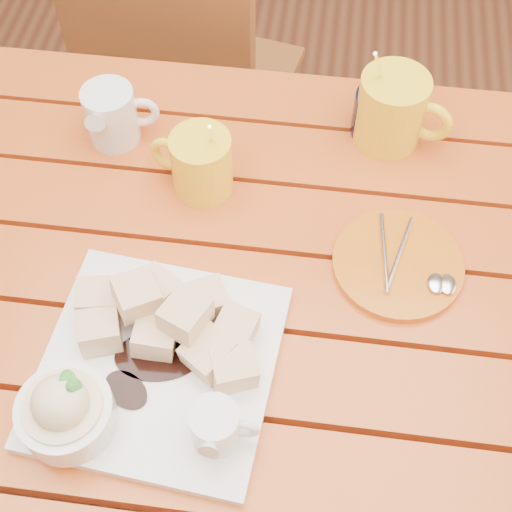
# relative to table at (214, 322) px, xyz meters

# --- Properties ---
(ground) EXTENTS (5.00, 5.00, 0.00)m
(ground) POSITION_rel_table_xyz_m (0.00, -0.00, -0.64)
(ground) COLOR #562A18
(ground) RESTS_ON ground
(table) EXTENTS (1.20, 0.79, 0.75)m
(table) POSITION_rel_table_xyz_m (0.00, 0.00, 0.00)
(table) COLOR #AF4E16
(table) RESTS_ON ground
(dessert_plate) EXTENTS (0.29, 0.29, 0.11)m
(dessert_plate) POSITION_rel_table_xyz_m (-0.05, -0.14, 0.14)
(dessert_plate) COLOR white
(dessert_plate) RESTS_ON table
(coffee_mug_left) EXTENTS (0.12, 0.08, 0.14)m
(coffee_mug_left) POSITION_rel_table_xyz_m (-0.04, 0.15, 0.16)
(coffee_mug_left) COLOR yellow
(coffee_mug_left) RESTS_ON table
(coffee_mug_right) EXTENTS (0.14, 0.10, 0.16)m
(coffee_mug_right) POSITION_rel_table_xyz_m (0.22, 0.28, 0.16)
(coffee_mug_right) COLOR yellow
(coffee_mug_right) RESTS_ON table
(cream_pitcher) EXTENTS (0.11, 0.09, 0.09)m
(cream_pitcher) POSITION_rel_table_xyz_m (-0.17, 0.23, 0.15)
(cream_pitcher) COLOR white
(cream_pitcher) RESTS_ON table
(sugar_caddy) EXTENTS (0.09, 0.09, 0.10)m
(sugar_caddy) POSITION_rel_table_xyz_m (0.21, 0.29, 0.14)
(sugar_caddy) COLOR black
(sugar_caddy) RESTS_ON table
(orange_saucer) EXTENTS (0.17, 0.17, 0.02)m
(orange_saucer) POSITION_rel_table_xyz_m (0.24, 0.05, 0.11)
(orange_saucer) COLOR #D06312
(orange_saucer) RESTS_ON table
(chair_far) EXTENTS (0.45, 0.45, 0.80)m
(chair_far) POSITION_rel_table_xyz_m (-0.18, 0.65, -0.19)
(chair_far) COLOR brown
(chair_far) RESTS_ON ground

